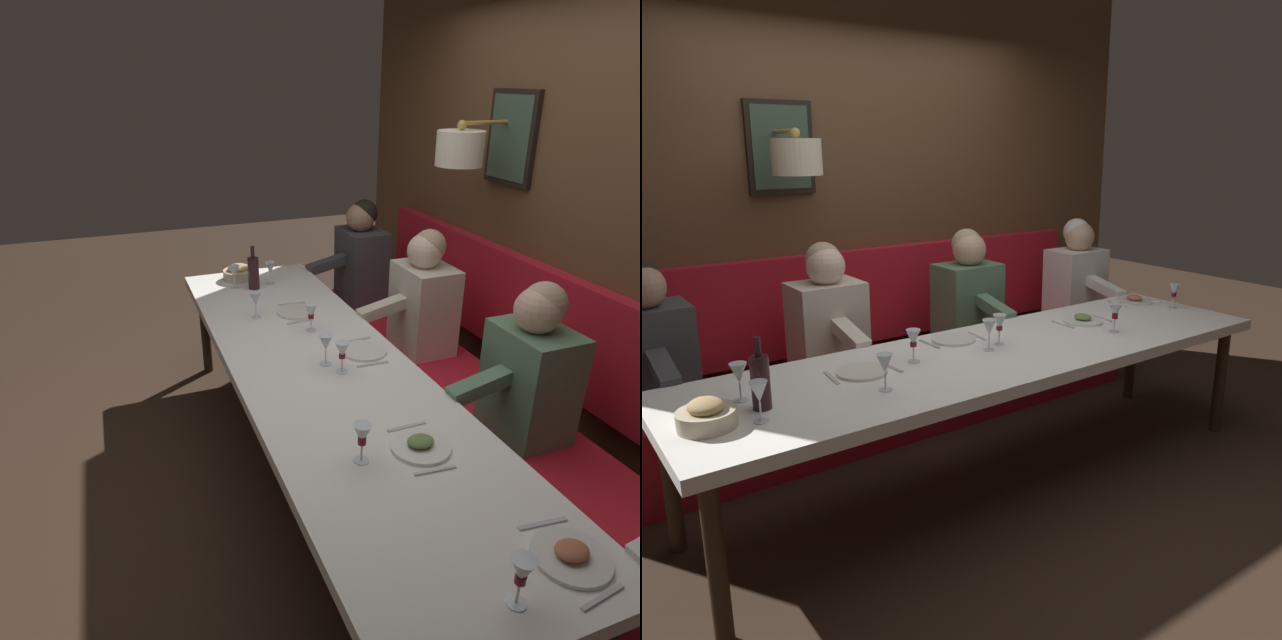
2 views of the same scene
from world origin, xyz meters
TOP-DOWN VIEW (x-y plane):
  - ground_plane at (0.00, 0.00)m, footprint 12.00×12.00m
  - dining_table at (0.00, 0.00)m, footprint 0.90×3.28m
  - banquette_bench at (0.89, 0.00)m, footprint 0.52×3.48m
  - back_wall_panel at (1.46, 0.01)m, footprint 0.59×4.68m
  - diner_near at (0.88, -0.48)m, footprint 0.60×0.40m
  - diner_middle at (0.88, 0.52)m, footprint 0.60×0.40m
  - diner_far at (0.88, 1.47)m, footprint 0.60×0.40m
  - place_setting_0 at (0.10, 0.71)m, footprint 0.24×0.32m
  - place_setting_1 at (0.26, -1.42)m, footprint 0.24×0.33m
  - place_setting_2 at (0.12, -0.77)m, footprint 0.24×0.31m
  - place_setting_3 at (0.26, 0.07)m, footprint 0.24×0.31m
  - wine_glass_0 at (0.10, 1.27)m, footprint 0.07×0.07m
  - wine_glass_1 at (-0.15, 0.73)m, footprint 0.07×0.07m
  - wine_glass_2 at (0.09, 0.43)m, footprint 0.07×0.07m
  - wine_glass_3 at (-0.16, 1.28)m, footprint 0.07×0.07m
  - wine_glass_4 at (0.01, -1.49)m, footprint 0.07×0.07m
  - wine_glass_5 at (0.02, 0.02)m, footprint 0.07×0.07m
  - wine_glass_6 at (0.07, -0.08)m, footprint 0.07×0.07m
  - wine_glass_7 at (-0.14, -0.76)m, footprint 0.07×0.07m
  - wine_bottle at (-0.04, 1.23)m, footprint 0.08×0.08m
  - bread_bowl at (-0.09, 1.46)m, footprint 0.22×0.22m

SIDE VIEW (x-z plane):
  - ground_plane at x=0.00m, z-range 0.00..0.00m
  - banquette_bench at x=0.89m, z-range 0.00..0.45m
  - dining_table at x=0.00m, z-range 0.31..1.05m
  - place_setting_0 at x=0.10m, z-range 0.74..0.75m
  - place_setting_3 at x=0.26m, z-range 0.74..0.75m
  - place_setting_1 at x=0.26m, z-range 0.73..0.78m
  - place_setting_2 at x=0.12m, z-range 0.73..0.78m
  - bread_bowl at x=-0.09m, z-range 0.73..0.85m
  - diner_near at x=0.88m, z-range 0.42..1.21m
  - diner_middle at x=0.88m, z-range 0.42..1.21m
  - diner_far at x=0.88m, z-range 0.42..1.21m
  - wine_glass_7 at x=-0.14m, z-range 0.77..0.94m
  - wine_glass_4 at x=0.01m, z-range 0.77..0.94m
  - wine_glass_6 at x=0.07m, z-range 0.77..0.94m
  - wine_glass_2 at x=0.09m, z-range 0.77..0.94m
  - wine_bottle at x=-0.04m, z-range 0.71..1.01m
  - wine_glass_0 at x=0.10m, z-range 0.77..0.94m
  - wine_glass_1 at x=-0.15m, z-range 0.77..0.94m
  - wine_glass_3 at x=-0.16m, z-range 0.77..0.94m
  - wine_glass_5 at x=0.02m, z-range 0.77..0.94m
  - back_wall_panel at x=1.46m, z-range -0.09..2.81m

